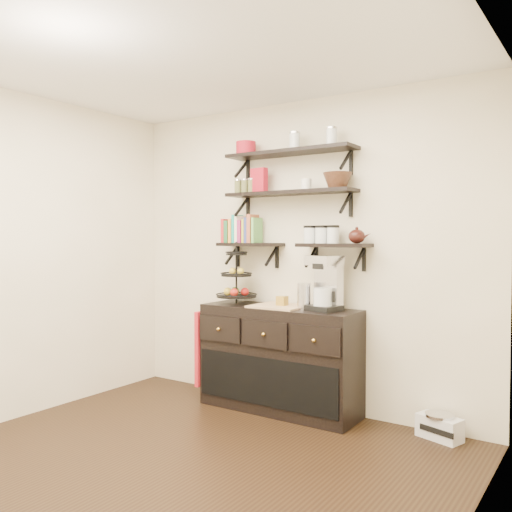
# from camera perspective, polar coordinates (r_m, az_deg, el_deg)

# --- Properties ---
(floor) EXTENTS (3.50, 3.50, 0.00)m
(floor) POSITION_cam_1_polar(r_m,az_deg,el_deg) (3.73, -10.11, -21.78)
(floor) COLOR black
(floor) RESTS_ON ground
(ceiling) EXTENTS (3.50, 3.50, 0.02)m
(ceiling) POSITION_cam_1_polar(r_m,az_deg,el_deg) (3.62, -10.40, 21.31)
(ceiling) COLOR white
(ceiling) RESTS_ON back_wall
(back_wall) EXTENTS (3.50, 0.02, 2.70)m
(back_wall) POSITION_cam_1_polar(r_m,az_deg,el_deg) (4.83, 4.34, 0.19)
(back_wall) COLOR white
(back_wall) RESTS_ON ground
(right_wall) EXTENTS (0.02, 3.50, 2.70)m
(right_wall) POSITION_cam_1_polar(r_m,az_deg,el_deg) (2.54, 19.49, -1.55)
(right_wall) COLOR white
(right_wall) RESTS_ON ground
(shelf_top) EXTENTS (1.20, 0.27, 0.23)m
(shelf_top) POSITION_cam_1_polar(r_m,az_deg,el_deg) (4.77, 3.58, 10.80)
(shelf_top) COLOR black
(shelf_top) RESTS_ON back_wall
(shelf_mid) EXTENTS (1.20, 0.27, 0.23)m
(shelf_mid) POSITION_cam_1_polar(r_m,az_deg,el_deg) (4.73, 3.57, 6.60)
(shelf_mid) COLOR black
(shelf_mid) RESTS_ON back_wall
(shelf_low_left) EXTENTS (0.60, 0.25, 0.23)m
(shelf_low_left) POSITION_cam_1_polar(r_m,az_deg,el_deg) (4.95, -0.57, 1.14)
(shelf_low_left) COLOR black
(shelf_low_left) RESTS_ON back_wall
(shelf_low_right) EXTENTS (0.60, 0.25, 0.23)m
(shelf_low_right) POSITION_cam_1_polar(r_m,az_deg,el_deg) (4.53, 8.24, 1.04)
(shelf_low_right) COLOR black
(shelf_low_right) RESTS_ON back_wall
(cookbooks) EXTENTS (0.36, 0.15, 0.26)m
(cookbooks) POSITION_cam_1_polar(r_m,az_deg,el_deg) (5.00, -1.42, 2.72)
(cookbooks) COLOR red
(cookbooks) RESTS_ON shelf_low_left
(glass_canisters) EXTENTS (0.32, 0.10, 0.13)m
(glass_canisters) POSITION_cam_1_polar(r_m,az_deg,el_deg) (4.58, 6.88, 2.15)
(glass_canisters) COLOR silver
(glass_canisters) RESTS_ON shelf_low_right
(sideboard) EXTENTS (1.40, 0.50, 0.92)m
(sideboard) POSITION_cam_1_polar(r_m,az_deg,el_deg) (4.76, 2.48, -10.74)
(sideboard) COLOR black
(sideboard) RESTS_ON floor
(fruit_stand) EXTENTS (0.36, 0.36, 0.53)m
(fruit_stand) POSITION_cam_1_polar(r_m,az_deg,el_deg) (4.92, -2.02, -2.88)
(fruit_stand) COLOR black
(fruit_stand) RESTS_ON sideboard
(candle) EXTENTS (0.08, 0.08, 0.08)m
(candle) POSITION_cam_1_polar(r_m,az_deg,el_deg) (4.66, 2.77, -4.73)
(candle) COLOR olive
(candle) RESTS_ON sideboard
(coffee_maker) EXTENTS (0.29, 0.29, 0.45)m
(coffee_maker) POSITION_cam_1_polar(r_m,az_deg,el_deg) (4.48, 7.37, -2.97)
(coffee_maker) COLOR black
(coffee_maker) RESTS_ON sideboard
(thermal_carafe) EXTENTS (0.11, 0.11, 0.22)m
(thermal_carafe) POSITION_cam_1_polar(r_m,az_deg,el_deg) (4.53, 5.07, -4.24)
(thermal_carafe) COLOR silver
(thermal_carafe) RESTS_ON sideboard
(apron) EXTENTS (0.04, 0.29, 0.68)m
(apron) POSITION_cam_1_polar(r_m,az_deg,el_deg) (5.09, -5.25, -9.53)
(apron) COLOR red
(apron) RESTS_ON sideboard
(radio) EXTENTS (0.35, 0.27, 0.19)m
(radio) POSITION_cam_1_polar(r_m,az_deg,el_deg) (4.43, 18.75, -16.64)
(radio) COLOR silver
(radio) RESTS_ON floor
(recipe_box) EXTENTS (0.17, 0.08, 0.22)m
(recipe_box) POSITION_cam_1_polar(r_m,az_deg,el_deg) (4.90, 0.32, 7.95)
(recipe_box) COLOR maroon
(recipe_box) RESTS_ON shelf_mid
(walnut_bowl) EXTENTS (0.24, 0.24, 0.13)m
(walnut_bowl) POSITION_cam_1_polar(r_m,az_deg,el_deg) (4.52, 8.57, 7.86)
(walnut_bowl) COLOR black
(walnut_bowl) RESTS_ON shelf_mid
(ramekins) EXTENTS (0.09, 0.09, 0.10)m
(ramekins) POSITION_cam_1_polar(r_m,az_deg,el_deg) (4.65, 5.31, 7.50)
(ramekins) COLOR white
(ramekins) RESTS_ON shelf_mid
(teapot) EXTENTS (0.21, 0.17, 0.14)m
(teapot) POSITION_cam_1_polar(r_m,az_deg,el_deg) (4.44, 10.56, 2.18)
(teapot) COLOR black
(teapot) RESTS_ON shelf_low_right
(red_pot) EXTENTS (0.18, 0.18, 0.12)m
(red_pot) POSITION_cam_1_polar(r_m,az_deg,el_deg) (5.02, -1.07, 11.26)
(red_pot) COLOR maroon
(red_pot) RESTS_ON shelf_top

